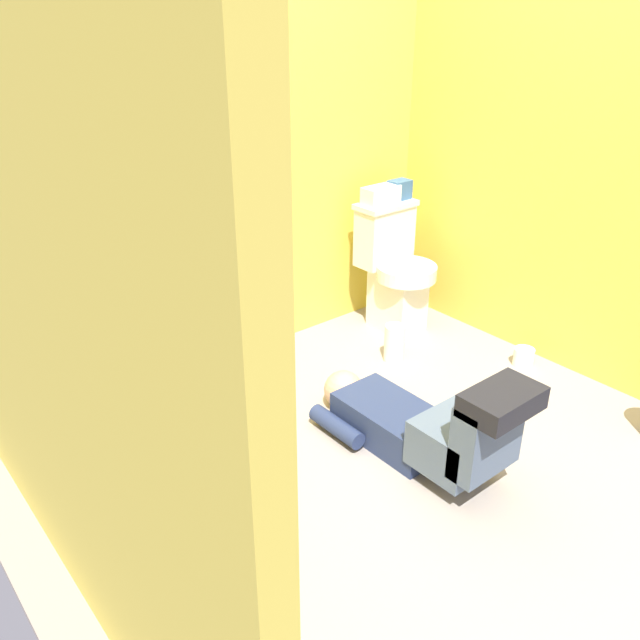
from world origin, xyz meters
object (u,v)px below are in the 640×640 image
tissue_box (381,195)px  bottle_blue (82,251)px  vanity_cabinet (118,360)px  toiletry_bag (400,190)px  bottle_amber (60,252)px  bottle_green (97,240)px  bottle_white (119,249)px  toilet_paper_roll (523,357)px  paper_towel_roll (394,343)px  bottle_clear (130,237)px  soap_dispenser (41,259)px  faucet (87,251)px  person_plumber (422,424)px  toilet (394,269)px

tissue_box → bottle_blue: size_ratio=1.66×
bottle_blue → vanity_cabinet: bearing=-74.3°
toiletry_bag → bottle_amber: size_ratio=0.86×
vanity_cabinet → bottle_green: (0.04, 0.13, 0.49)m
toiletry_bag → bottle_white: (-1.75, -0.11, 0.08)m
toilet_paper_roll → tissue_box: bearing=105.8°
bottle_white → paper_towel_roll: 1.58m
bottle_amber → bottle_clear: (0.27, -0.06, 0.02)m
toiletry_bag → bottle_green: 1.81m
bottle_blue → toilet_paper_roll: (1.98, -0.84, -0.84)m
soap_dispenser → bottle_clear: 0.36m
bottle_amber → faucet: bearing=0.7°
paper_towel_roll → tissue_box: bearing=58.1°
person_plumber → vanity_cabinet: bearing=135.1°
toilet_paper_roll → bottle_clear: bearing=155.7°
bottle_clear → paper_towel_roll: (1.28, -0.32, -0.80)m
vanity_cabinet → bottle_blue: bearing=105.7°
faucet → toilet_paper_roll: size_ratio=0.91×
vanity_cabinet → bottle_white: 0.48m
vanity_cabinet → tissue_box: bearing=5.7°
toilet → soap_dispenser: bearing=178.6°
vanity_cabinet → toiletry_bag: size_ratio=6.61×
toiletry_bag → toilet_paper_roll: (0.10, -0.89, -0.76)m
toilet_paper_roll → toilet: bearing=104.5°
toiletry_bag → soap_dispenser: soap_dispenser is taller
tissue_box → bottle_amber: size_ratio=1.52×
toiletry_bag → bottle_blue: 1.88m
toilet → bottle_green: 1.78m
person_plumber → bottle_clear: size_ratio=6.01×
person_plumber → toilet_paper_roll: size_ratio=9.68×
toilet → person_plumber: bearing=-129.4°
faucet → paper_towel_roll: size_ratio=0.47×
vanity_cabinet → paper_towel_roll: size_ratio=3.86×
toilet → bottle_clear: bottle_clear is taller
bottle_green → person_plumber: bearing=-50.2°
soap_dispenser → bottle_amber: (0.08, 0.02, 0.00)m
faucet → bottle_white: 0.14m
toilet → person_plumber: toilet is taller
toilet → tissue_box: size_ratio=3.41×
person_plumber → toiletry_bag: 1.56m
bottle_blue → paper_towel_roll: bearing=-13.5°
bottle_white → toilet_paper_roll: bearing=-22.9°
bottle_amber → bottle_green: bearing=-3.6°
bottle_amber → paper_towel_roll: bearing=-14.0°
toilet → faucet: (-1.75, 0.07, 0.50)m
toiletry_bag → person_plumber: bearing=-130.4°
soap_dispenser → paper_towel_roll: size_ratio=0.78×
soap_dispenser → bottle_amber: size_ratio=1.15×
person_plumber → bottle_amber: (-1.03, 1.06, 0.72)m
toilet_paper_roll → bottle_green: bearing=155.7°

